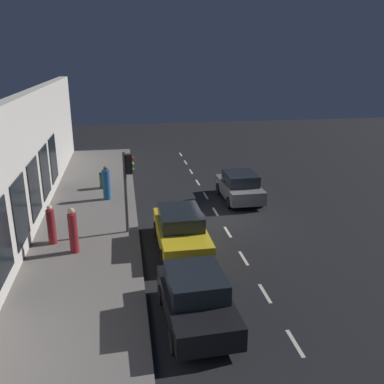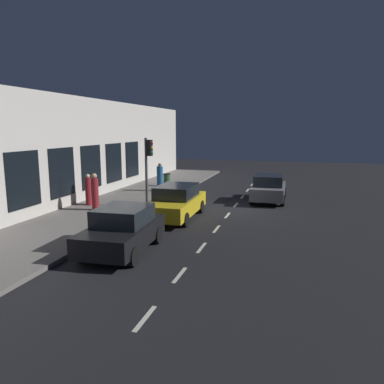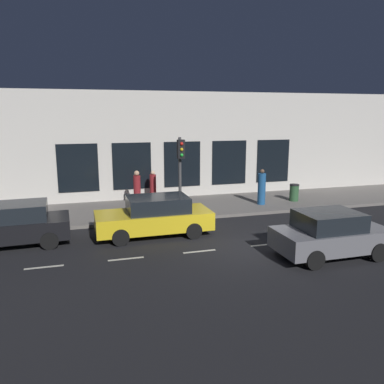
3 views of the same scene
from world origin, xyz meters
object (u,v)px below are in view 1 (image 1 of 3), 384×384
parked_car_1 (181,229)px  pedestrian_1 (73,232)px  parked_car_2 (196,298)px  trash_bin (104,180)px  parked_car_0 (240,186)px  traffic_light (128,178)px  pedestrian_2 (51,226)px  pedestrian_0 (106,184)px

parked_car_1 → pedestrian_1: pedestrian_1 is taller
parked_car_2 → pedestrian_1: (4.05, -5.08, 0.24)m
trash_bin → parked_car_0: bearing=157.9°
traffic_light → pedestrian_1: size_ratio=1.93×
trash_bin → pedestrian_2: bearing=76.0°
traffic_light → parked_car_0: size_ratio=0.93×
parked_car_1 → trash_bin: size_ratio=5.02×
pedestrian_2 → trash_bin: size_ratio=1.86×
parked_car_0 → pedestrian_1: size_ratio=2.07×
traffic_light → parked_car_2: bearing=104.9°
traffic_light → trash_bin: bearing=-78.5°
parked_car_1 → trash_bin: (3.43, -8.33, -0.18)m
traffic_light → pedestrian_2: (3.23, 0.70, -1.72)m
pedestrian_0 → pedestrian_2: size_ratio=1.09×
parked_car_1 → pedestrian_0: pedestrian_0 is taller
parked_car_1 → trash_bin: 9.01m
parked_car_1 → pedestrian_1: (4.30, 0.08, 0.24)m
pedestrian_1 → traffic_light: bearing=-30.5°
traffic_light → pedestrian_0: size_ratio=1.96×
pedestrian_1 → trash_bin: bearing=16.5°
parked_car_0 → parked_car_1: 6.65m
pedestrian_1 → parked_car_1: bearing=-66.5°
pedestrian_0 → pedestrian_2: 5.75m
pedestrian_1 → trash_bin: size_ratio=2.06×
traffic_light → pedestrian_1: bearing=37.0°
traffic_light → trash_bin: (1.37, -6.72, -2.05)m
traffic_light → pedestrian_0: traffic_light is taller
parked_car_1 → parked_car_2: (0.25, 5.16, -0.00)m
parked_car_2 → pedestrian_1: size_ratio=2.10×
traffic_light → parked_car_0: 7.33m
trash_bin → pedestrian_1: bearing=84.1°
trash_bin → pedestrian_0: bearing=96.7°
pedestrian_0 → traffic_light: bearing=12.0°
parked_car_0 → pedestrian_0: (7.17, -0.94, 0.21)m
pedestrian_1 → parked_car_0: bearing=-34.5°
parked_car_0 → pedestrian_1: pedestrian_1 is taller
parked_car_0 → pedestrian_2: 10.27m
parked_car_0 → parked_car_2: same height
traffic_light → parked_car_2: 7.25m
pedestrian_0 → pedestrian_1: (1.11, 6.34, 0.03)m
parked_car_0 → pedestrian_0: bearing=172.2°
parked_car_2 → trash_bin: (3.18, -13.49, -0.18)m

